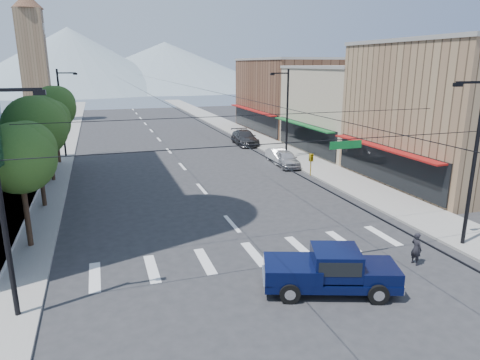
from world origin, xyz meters
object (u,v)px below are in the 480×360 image
Objects in this scene: pickup_truck at (330,270)px; pedestrian at (416,248)px; parked_car_near at (286,159)px; parked_car_far at (245,138)px; parked_car_mid at (278,156)px.

pickup_truck is 5.39m from pedestrian.
parked_car_far is at bearing 95.97° from parked_car_near.
parked_car_mid is 0.69× the size of parked_car_far.
pedestrian is (5.30, 0.97, -0.19)m from pickup_truck.
parked_car_near is at bearing 89.70° from pickup_truck.
parked_car_mid is (2.53, 22.78, -0.15)m from pedestrian.
parked_car_near reaches higher than parked_car_mid.
parked_car_mid is (7.83, 23.75, -0.34)m from pickup_truck.
pedestrian reaches higher than parked_car_mid.
parked_car_far is (7.83, 33.98, -0.16)m from pickup_truck.
pickup_truck is 25.01m from parked_car_mid.
pedestrian is 21.04m from parked_car_near.
parked_car_near is 12.13m from parked_car_far.
parked_car_mid is at bearing -12.40° from pedestrian.
pedestrian reaches higher than parked_car_near.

